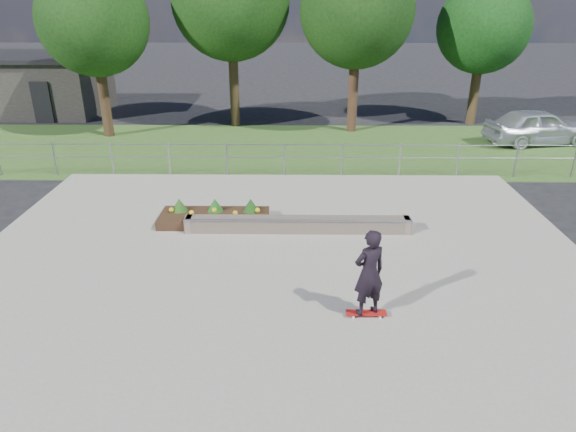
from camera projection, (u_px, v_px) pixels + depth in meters
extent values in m
plane|color=black|center=(278.00, 290.00, 11.15)|extent=(120.00, 120.00, 0.00)
cube|color=#325421|center=(286.00, 148.00, 21.23)|extent=(30.00, 8.00, 0.02)
cube|color=gray|center=(278.00, 289.00, 11.14)|extent=(15.00, 15.00, 0.06)
cylinder|color=gray|center=(55.00, 159.00, 17.87)|extent=(0.06, 0.06, 1.20)
cylinder|color=#9B9EA4|center=(112.00, 160.00, 17.85)|extent=(0.06, 0.06, 1.20)
cylinder|color=#979A9F|center=(169.00, 160.00, 17.83)|extent=(0.06, 0.06, 1.20)
cylinder|color=gray|center=(227.00, 160.00, 17.81)|extent=(0.06, 0.06, 1.20)
cylinder|color=gray|center=(284.00, 160.00, 17.78)|extent=(0.06, 0.06, 1.20)
cylinder|color=gray|center=(342.00, 160.00, 17.76)|extent=(0.06, 0.06, 1.20)
cylinder|color=#989AA1|center=(400.00, 161.00, 17.74)|extent=(0.06, 0.06, 1.20)
cylinder|color=gray|center=(458.00, 161.00, 17.72)|extent=(0.06, 0.06, 1.20)
cylinder|color=gray|center=(516.00, 161.00, 17.70)|extent=(0.06, 0.06, 1.20)
cylinder|color=gray|center=(574.00, 161.00, 17.68)|extent=(0.06, 0.06, 1.20)
cylinder|color=gray|center=(284.00, 145.00, 17.56)|extent=(20.00, 0.04, 0.04)
cylinder|color=#95989D|center=(284.00, 157.00, 17.74)|extent=(20.00, 0.04, 0.04)
cube|color=#2C2927|center=(25.00, 86.00, 27.24)|extent=(8.00, 5.00, 2.80)
cube|color=black|center=(19.00, 56.00, 26.64)|extent=(8.40, 5.40, 0.20)
cube|color=black|center=(42.00, 103.00, 25.04)|extent=(0.90, 0.10, 2.00)
cylinder|color=#332114|center=(105.00, 103.00, 22.57)|extent=(0.44, 0.44, 2.93)
sphere|color=black|center=(93.00, 21.00, 21.20)|extent=(4.55, 4.55, 4.55)
cylinder|color=#362515|center=(234.00, 90.00, 24.25)|extent=(0.44, 0.44, 3.38)
sphere|color=black|center=(231.00, 0.00, 22.68)|extent=(5.25, 5.25, 5.25)
cylinder|color=#372016|center=(353.00, 97.00, 23.32)|extent=(0.44, 0.44, 3.15)
sphere|color=black|center=(357.00, 10.00, 21.85)|extent=(4.90, 4.90, 4.90)
cylinder|color=#362615|center=(474.00, 96.00, 24.72)|extent=(0.44, 0.44, 2.70)
sphere|color=black|center=(484.00, 27.00, 23.46)|extent=(4.20, 4.20, 4.20)
cube|color=brown|center=(298.00, 225.00, 13.66)|extent=(6.00, 0.40, 0.40)
cylinder|color=gray|center=(298.00, 221.00, 13.40)|extent=(6.00, 0.06, 0.06)
cube|color=#6A5A4E|center=(189.00, 224.00, 13.69)|extent=(0.15, 0.42, 0.40)
cube|color=#6C5B4F|center=(406.00, 225.00, 13.63)|extent=(0.15, 0.42, 0.40)
cube|color=black|center=(214.00, 218.00, 14.23)|extent=(3.00, 1.20, 0.25)
sphere|color=yellow|center=(171.00, 210.00, 14.25)|extent=(0.14, 0.14, 0.14)
sphere|color=yellow|center=(192.00, 213.00, 14.06)|extent=(0.14, 0.14, 0.14)
sphere|color=yellow|center=(214.00, 210.00, 14.24)|extent=(0.14, 0.14, 0.14)
sphere|color=gold|center=(235.00, 213.00, 14.05)|extent=(0.14, 0.14, 0.14)
sphere|color=yellow|center=(258.00, 210.00, 14.22)|extent=(0.14, 0.14, 0.14)
cone|color=#1C4814|center=(179.00, 205.00, 14.35)|extent=(0.44, 0.44, 0.36)
cone|color=#164F17|center=(215.00, 205.00, 14.34)|extent=(0.44, 0.44, 0.36)
cone|color=#143F12|center=(251.00, 205.00, 14.32)|extent=(0.44, 0.44, 0.36)
cylinder|color=silver|center=(353.00, 317.00, 10.06)|extent=(0.05, 0.03, 0.05)
cylinder|color=white|center=(352.00, 312.00, 10.22)|extent=(0.05, 0.03, 0.05)
cylinder|color=silver|center=(380.00, 317.00, 10.05)|extent=(0.05, 0.03, 0.05)
cylinder|color=white|center=(379.00, 312.00, 10.22)|extent=(0.05, 0.03, 0.05)
cylinder|color=gray|center=(353.00, 313.00, 10.13)|extent=(0.02, 0.18, 0.02)
cylinder|color=#9B9BA0|center=(379.00, 314.00, 10.13)|extent=(0.02, 0.18, 0.02)
cube|color=maroon|center=(366.00, 313.00, 10.12)|extent=(0.80, 0.21, 0.02)
imported|color=black|center=(369.00, 273.00, 9.76)|extent=(0.77, 0.65, 1.79)
imported|color=silver|center=(538.00, 127.00, 21.62)|extent=(4.63, 2.47, 1.50)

